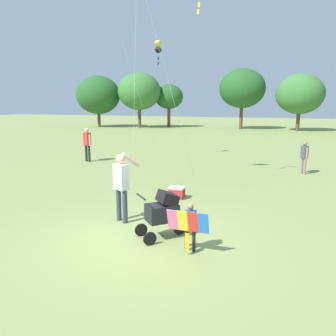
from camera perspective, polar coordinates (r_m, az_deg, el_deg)
ground_plane at (r=7.14m, az=-4.20°, el=-12.30°), size 120.00×120.00×0.00m
treeline_distant at (r=35.88m, az=14.67°, el=12.67°), size 35.29×6.93×6.69m
child_with_butterfly_kite at (r=6.41m, az=3.74°, el=-9.41°), size 0.79×0.32×0.96m
person_adult_flyer at (r=7.98m, az=-7.98°, el=-2.34°), size 0.65×0.48×1.72m
stroller at (r=7.06m, az=-0.88°, el=-7.25°), size 0.98×0.97×1.03m
kite_green_novelty at (r=16.92m, az=-1.75°, el=19.83°), size 0.60×3.05×5.75m
person_red_shirt at (r=16.65m, az=-13.67°, el=4.38°), size 0.49×0.34×1.64m
person_sitting_far at (r=14.39m, az=22.30°, el=2.13°), size 0.30×0.38×1.34m
cooler_box at (r=10.05m, az=1.50°, el=-4.21°), size 0.45×0.33×0.35m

